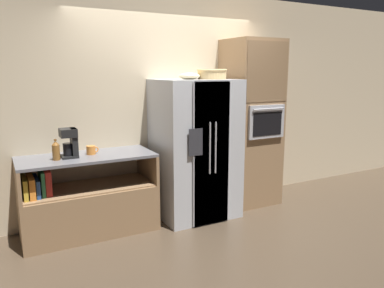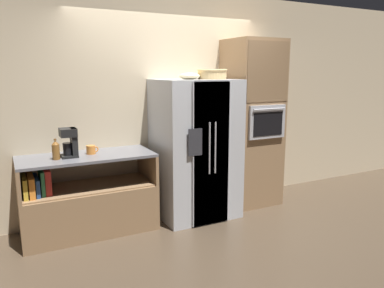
# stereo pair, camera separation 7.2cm
# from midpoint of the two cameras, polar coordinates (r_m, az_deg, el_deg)

# --- Properties ---
(ground_plane) EXTENTS (20.00, 20.00, 0.00)m
(ground_plane) POSITION_cam_midpoint_polar(r_m,az_deg,el_deg) (4.78, -0.80, -11.16)
(ground_plane) COLOR #4C3D2D
(wall_back) EXTENTS (12.00, 0.06, 2.80)m
(wall_back) POSITION_cam_midpoint_polar(r_m,az_deg,el_deg) (4.88, -3.37, 6.26)
(wall_back) COLOR beige
(wall_back) RESTS_ON ground_plane
(counter_left) EXTENTS (1.46, 0.64, 0.89)m
(counter_left) POSITION_cam_midpoint_polar(r_m,az_deg,el_deg) (4.43, -15.17, -8.89)
(counter_left) COLOR #93704C
(counter_left) RESTS_ON ground_plane
(refrigerator) EXTENTS (0.96, 0.83, 1.71)m
(refrigerator) POSITION_cam_midpoint_polar(r_m,az_deg,el_deg) (4.65, 1.00, -0.74)
(refrigerator) COLOR silver
(refrigerator) RESTS_ON ground_plane
(wall_oven) EXTENTS (0.68, 0.70, 2.22)m
(wall_oven) POSITION_cam_midpoint_polar(r_m,az_deg,el_deg) (5.15, 9.48, 3.16)
(wall_oven) COLOR #93704C
(wall_oven) RESTS_ON ground_plane
(wicker_basket) EXTENTS (0.37, 0.37, 0.12)m
(wicker_basket) POSITION_cam_midpoint_polar(r_m,az_deg,el_deg) (4.59, 3.55, 10.64)
(wicker_basket) COLOR tan
(wicker_basket) RESTS_ON refrigerator
(fruit_bowl) EXTENTS (0.25, 0.25, 0.08)m
(fruit_bowl) POSITION_cam_midpoint_polar(r_m,az_deg,el_deg) (4.48, 0.07, 10.33)
(fruit_bowl) COLOR beige
(fruit_bowl) RESTS_ON refrigerator
(bottle_tall) EXTENTS (0.08, 0.08, 0.22)m
(bottle_tall) POSITION_cam_midpoint_polar(r_m,az_deg,el_deg) (4.15, -19.58, -0.86)
(bottle_tall) COLOR brown
(bottle_tall) RESTS_ON counter_left
(mug) EXTENTS (0.14, 0.10, 0.10)m
(mug) POSITION_cam_midpoint_polar(r_m,az_deg,el_deg) (4.33, -14.65, -0.85)
(mug) COLOR orange
(mug) RESTS_ON counter_left
(coffee_maker) EXTENTS (0.17, 0.19, 0.31)m
(coffee_maker) POSITION_cam_midpoint_polar(r_m,az_deg,el_deg) (4.22, -17.59, 0.40)
(coffee_maker) COLOR black
(coffee_maker) RESTS_ON counter_left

